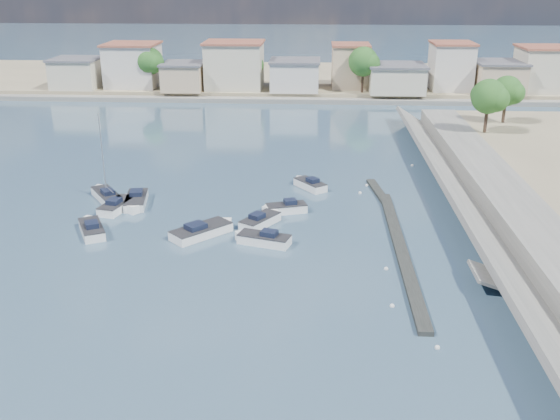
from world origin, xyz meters
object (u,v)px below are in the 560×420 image
at_px(motorboat_g, 136,202).
at_px(motorboat_e, 119,205).
at_px(sailboat, 106,195).
at_px(motorboat_c, 262,239).
at_px(motorboat_h, 204,231).
at_px(motorboat_f, 309,185).
at_px(motorboat_b, 262,221).
at_px(motorboat_a, 91,229).
at_px(motorboat_d, 284,209).

bearing_deg(motorboat_g, motorboat_e, -140.99).
relative_size(motorboat_e, sailboat, 0.57).
distance_m(motorboat_c, motorboat_h, 5.43).
bearing_deg(motorboat_f, motorboat_c, -104.58).
bearing_deg(motorboat_b, motorboat_a, -169.45).
xyz_separation_m(motorboat_c, motorboat_f, (3.81, 14.67, -0.00)).
bearing_deg(motorboat_f, motorboat_e, -158.31).
relative_size(motorboat_c, motorboat_g, 0.87).
distance_m(motorboat_g, sailboat, 3.78).
bearing_deg(motorboat_c, motorboat_d, 78.26).
xyz_separation_m(motorboat_e, motorboat_f, (18.35, 7.30, -0.00)).
bearing_deg(motorboat_c, motorboat_e, 153.13).
bearing_deg(motorboat_g, motorboat_d, -4.54).
xyz_separation_m(motorboat_a, motorboat_f, (18.98, 13.21, -0.00)).
height_order(motorboat_a, motorboat_e, same).
height_order(motorboat_b, motorboat_d, same).
relative_size(motorboat_c, motorboat_d, 1.14).
bearing_deg(motorboat_b, motorboat_c, -85.07).
distance_m(motorboat_c, motorboat_e, 16.30).
bearing_deg(motorboat_h, motorboat_f, 55.46).
relative_size(motorboat_a, sailboat, 0.54).
height_order(motorboat_e, motorboat_f, same).
bearing_deg(motorboat_d, motorboat_c, -101.74).
bearing_deg(motorboat_a, motorboat_d, 19.42).
bearing_deg(sailboat, motorboat_h, -36.49).
xyz_separation_m(motorboat_d, sailboat, (-18.13, 2.66, 0.05)).
xyz_separation_m(motorboat_f, motorboat_h, (-9.02, -13.10, 0.00)).
bearing_deg(motorboat_a, motorboat_g, 73.89).
relative_size(motorboat_b, motorboat_g, 0.78).
xyz_separation_m(motorboat_g, sailboat, (-3.47, 1.50, 0.04)).
distance_m(motorboat_b, sailboat, 17.24).
bearing_deg(motorboat_b, sailboat, 160.37).
bearing_deg(motorboat_d, motorboat_f, 72.65).
height_order(motorboat_h, sailboat, sailboat).
distance_m(motorboat_e, sailboat, 3.35).
xyz_separation_m(motorboat_b, motorboat_e, (-14.17, 3.16, 0.00)).
bearing_deg(motorboat_a, sailboat, 99.50).
bearing_deg(motorboat_f, sailboat, -167.13).
xyz_separation_m(motorboat_f, motorboat_g, (-16.95, -6.16, 0.00)).
bearing_deg(motorboat_c, motorboat_h, 163.22).
bearing_deg(motorboat_d, motorboat_g, 175.46).
distance_m(motorboat_b, motorboat_d, 3.65).
relative_size(motorboat_d, motorboat_g, 0.76).
bearing_deg(motorboat_e, motorboat_d, -0.10).
bearing_deg(motorboat_b, motorboat_d, 58.89).
relative_size(motorboat_a, motorboat_c, 0.98).
distance_m(motorboat_d, motorboat_g, 14.70).
relative_size(motorboat_c, motorboat_e, 0.97).
height_order(motorboat_d, sailboat, sailboat).
xyz_separation_m(motorboat_h, sailboat, (-11.40, 8.43, 0.05)).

